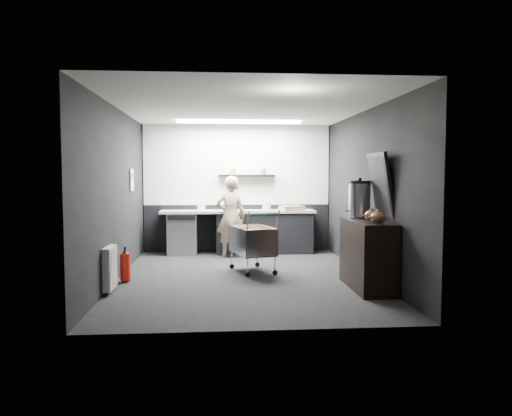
{
  "coord_description": "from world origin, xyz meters",
  "views": [
    {
      "loc": [
        -0.44,
        -7.93,
        1.67
      ],
      "look_at": [
        0.22,
        0.4,
        1.09
      ],
      "focal_mm": 35.0,
      "sensor_mm": 36.0,
      "label": 1
    }
  ],
  "objects": [
    {
      "name": "person",
      "position": [
        -0.16,
        1.97,
        0.81
      ],
      "size": [
        0.59,
        0.39,
        1.62
      ],
      "primitive_type": "imported",
      "rotation": [
        0.0,
        0.0,
        3.14
      ],
      "color": "beige",
      "rests_on": "floor"
    },
    {
      "name": "floor",
      "position": [
        0.0,
        0.0,
        0.0
      ],
      "size": [
        5.5,
        5.5,
        0.0
      ],
      "primitive_type": "plane",
      "color": "black",
      "rests_on": "ground"
    },
    {
      "name": "wall_left",
      "position": [
        -2.0,
        0.0,
        1.35
      ],
      "size": [
        0.0,
        5.5,
        5.5
      ],
      "primitive_type": "plane",
      "rotation": [
        1.57,
        0.0,
        1.57
      ],
      "color": "black",
      "rests_on": "floor"
    },
    {
      "name": "ceiling_strip",
      "position": [
        0.0,
        1.85,
        2.67
      ],
      "size": [
        2.4,
        0.2,
        0.04
      ],
      "primitive_type": "cube",
      "color": "white",
      "rests_on": "ceiling"
    },
    {
      "name": "wall_back",
      "position": [
        0.0,
        2.75,
        1.35
      ],
      "size": [
        5.5,
        0.0,
        5.5
      ],
      "primitive_type": "plane",
      "rotation": [
        1.57,
        0.0,
        0.0
      ],
      "color": "black",
      "rests_on": "floor"
    },
    {
      "name": "sideboard",
      "position": [
        1.74,
        -0.9,
        0.62
      ],
      "size": [
        0.56,
        1.32,
        1.97
      ],
      "color": "black",
      "rests_on": "floor"
    },
    {
      "name": "shopping_cart",
      "position": [
        0.16,
        0.43,
        0.49
      ],
      "size": [
        0.82,
        1.1,
        1.04
      ],
      "color": "silver",
      "rests_on": "floor"
    },
    {
      "name": "wall_right",
      "position": [
        2.0,
        0.0,
        1.35
      ],
      "size": [
        0.0,
        5.5,
        5.5
      ],
      "primitive_type": "plane",
      "rotation": [
        1.57,
        0.0,
        -1.57
      ],
      "color": "black",
      "rests_on": "floor"
    },
    {
      "name": "poster",
      "position": [
        -1.98,
        1.3,
        1.55
      ],
      "size": [
        0.02,
        0.3,
        0.4
      ],
      "primitive_type": "cube",
      "color": "white",
      "rests_on": "wall_left"
    },
    {
      "name": "kitchen_wall_panel",
      "position": [
        0.0,
        2.73,
        1.85
      ],
      "size": [
        3.95,
        0.02,
        1.7
      ],
      "primitive_type": "cube",
      "color": "silver",
      "rests_on": "wall_back"
    },
    {
      "name": "white_container",
      "position": [
        -0.76,
        2.37,
        0.97
      ],
      "size": [
        0.18,
        0.15,
        0.14
      ],
      "primitive_type": "cube",
      "rotation": [
        0.0,
        0.0,
        0.18
      ],
      "color": "silver",
      "rests_on": "prep_counter"
    },
    {
      "name": "pink_tub",
      "position": [
        0.6,
        2.42,
        0.99
      ],
      "size": [
        0.17,
        0.17,
        0.17
      ],
      "primitive_type": "cylinder",
      "color": "beige",
      "rests_on": "prep_counter"
    },
    {
      "name": "wall_front",
      "position": [
        0.0,
        -2.75,
        1.35
      ],
      "size": [
        5.5,
        0.0,
        5.5
      ],
      "primitive_type": "plane",
      "rotation": [
        -1.57,
        0.0,
        0.0
      ],
      "color": "black",
      "rests_on": "floor"
    },
    {
      "name": "prep_counter",
      "position": [
        0.14,
        2.42,
        0.46
      ],
      "size": [
        3.2,
        0.61,
        0.9
      ],
      "color": "black",
      "rests_on": "floor"
    },
    {
      "name": "radiator",
      "position": [
        -1.94,
        -0.9,
        0.35
      ],
      "size": [
        0.1,
        0.5,
        0.6
      ],
      "primitive_type": "cube",
      "color": "silver",
      "rests_on": "wall_left"
    },
    {
      "name": "floating_shelf",
      "position": [
        0.2,
        2.62,
        1.62
      ],
      "size": [
        1.2,
        0.22,
        0.04
      ],
      "primitive_type": "cube",
      "color": "black",
      "rests_on": "wall_back"
    },
    {
      "name": "poster_red_band",
      "position": [
        -1.98,
        1.3,
        1.62
      ],
      "size": [
        0.02,
        0.22,
        0.1
      ],
      "primitive_type": "cube",
      "color": "red",
      "rests_on": "poster"
    },
    {
      "name": "ceiling",
      "position": [
        0.0,
        0.0,
        2.7
      ],
      "size": [
        5.5,
        5.5,
        0.0
      ],
      "primitive_type": "plane",
      "rotation": [
        3.14,
        0.0,
        0.0
      ],
      "color": "white",
      "rests_on": "wall_back"
    },
    {
      "name": "dado_panel",
      "position": [
        0.0,
        2.73,
        0.5
      ],
      "size": [
        3.95,
        0.02,
        1.0
      ],
      "primitive_type": "cube",
      "color": "black",
      "rests_on": "wall_back"
    },
    {
      "name": "cardboard_box",
      "position": [
        1.13,
        2.37,
        0.95
      ],
      "size": [
        0.55,
        0.47,
        0.09
      ],
      "primitive_type": "cube",
      "rotation": [
        0.0,
        0.0,
        0.29
      ],
      "color": "#8E6A4B",
      "rests_on": "prep_counter"
    },
    {
      "name": "fire_extinguisher",
      "position": [
        -1.85,
        -0.21,
        0.25
      ],
      "size": [
        0.16,
        0.16,
        0.52
      ],
      "color": "red",
      "rests_on": "floor"
    },
    {
      "name": "wall_clock",
      "position": [
        1.4,
        2.72,
        2.15
      ],
      "size": [
        0.2,
        0.03,
        0.2
      ],
      "primitive_type": "cylinder",
      "rotation": [
        1.57,
        0.0,
        0.0
      ],
      "color": "silver",
      "rests_on": "wall_back"
    }
  ]
}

